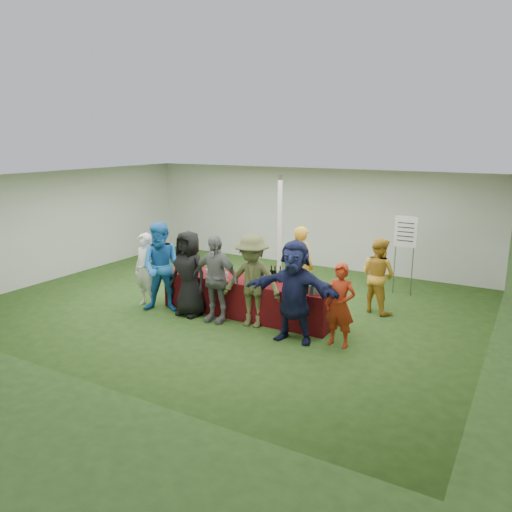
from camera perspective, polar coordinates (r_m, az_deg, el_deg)
The scene contains 18 objects.
ground at distance 10.78m, azimuth -2.67°, elevation -5.56°, with size 60.00×60.00×0.00m, color #284719.
tent at distance 11.19m, azimuth 2.71°, elevation 2.32°, with size 10.00×10.00×10.00m.
serving_table at distance 10.04m, azimuth -0.99°, elevation -4.73°, with size 3.60×0.80×0.75m, color #580C10.
wine_bottles at distance 9.75m, azimuth 2.19°, elevation -2.24°, with size 0.62×0.10×0.32m.
wine_glasses at distance 9.93m, azimuth -4.04°, elevation -2.04°, with size 2.76×0.12×0.16m.
water_bottle at distance 9.93m, azimuth -0.37°, elevation -2.05°, with size 0.07×0.07×0.23m.
bar_towel at distance 9.29m, azimuth 7.63°, elevation -3.84°, with size 0.25×0.18×0.03m, color white.
dump_bucket at distance 9.05m, azimuth 6.69°, elevation -3.78°, with size 0.24×0.24×0.18m, color slate.
wine_list_sign at distance 11.64m, azimuth 16.69°, elevation 2.01°, with size 0.50×0.03×1.80m.
staff_pourer at distance 10.59m, azimuth 5.19°, elevation -1.12°, with size 0.62×0.41×1.71m, color gold.
staff_back at distance 10.41m, azimuth 13.75°, elevation -2.14°, with size 0.76×0.59×1.56m, color gold.
customer_0 at distance 10.71m, azimuth -12.54°, elevation -1.60°, with size 0.57×0.38×1.57m, color silver.
customer_1 at distance 10.31m, azimuth -10.60°, elevation -1.29°, with size 0.90×0.70×1.85m, color blue.
customer_2 at distance 10.00m, azimuth -7.68°, elevation -2.00°, with size 0.84×0.55×1.73m, color black.
customer_3 at distance 9.62m, azimuth -4.70°, elevation -2.60°, with size 1.00×0.42×1.71m, color slate.
customer_4 at distance 9.33m, azimuth -0.43°, elevation -2.87°, with size 1.14×0.66×1.77m, color #4D502A.
customer_5 at distance 8.67m, azimuth 4.40°, elevation -4.04°, with size 1.68×0.54×1.81m, color #161B3F.
customer_6 at distance 8.61m, azimuth 9.60°, elevation -5.56°, with size 0.53×0.35×1.46m, color #A42911.
Camera 1 is at (5.49, -8.59, 3.50)m, focal length 35.00 mm.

